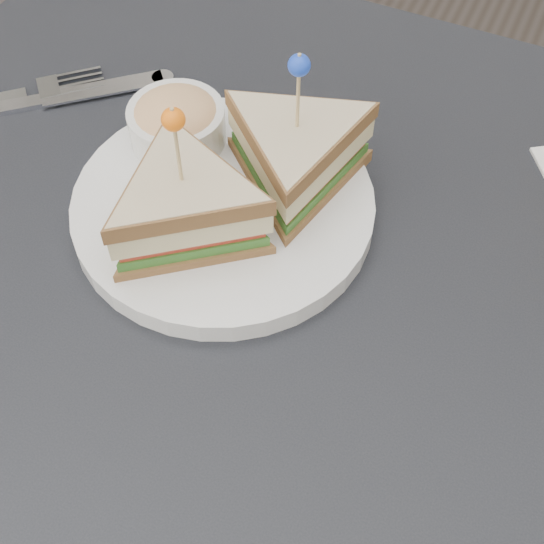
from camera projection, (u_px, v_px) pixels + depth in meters
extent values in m
cube|color=black|center=(254.00, 330.00, 0.56)|extent=(0.80, 0.80, 0.03)
cylinder|color=black|center=(148.00, 201.00, 1.14)|extent=(0.04, 0.04, 0.72)
cylinder|color=white|center=(224.00, 209.00, 0.60)|extent=(0.27, 0.27, 0.01)
cylinder|color=white|center=(223.00, 201.00, 0.59)|extent=(0.27, 0.27, 0.00)
cylinder|color=tan|center=(178.00, 152.00, 0.50)|extent=(0.00, 0.00, 0.08)
sphere|color=orange|center=(173.00, 119.00, 0.48)|extent=(0.02, 0.02, 0.02)
cylinder|color=tan|center=(298.00, 98.00, 0.53)|extent=(0.00, 0.00, 0.08)
sphere|color=blue|center=(299.00, 65.00, 0.51)|extent=(0.02, 0.02, 0.02)
cylinder|color=white|center=(177.00, 127.00, 0.62)|extent=(0.09, 0.09, 0.04)
ellipsoid|color=#E0B772|center=(176.00, 115.00, 0.61)|extent=(0.08, 0.08, 0.03)
cube|color=silver|center=(49.00, 88.00, 0.69)|extent=(0.03, 0.03, 0.00)
cube|color=silver|center=(0.00, 109.00, 0.68)|extent=(0.08, 0.07, 0.01)
cube|color=silver|center=(103.00, 88.00, 0.69)|extent=(0.10, 0.09, 0.00)
cylinder|color=silver|center=(163.00, 77.00, 0.70)|extent=(0.03, 0.03, 0.00)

